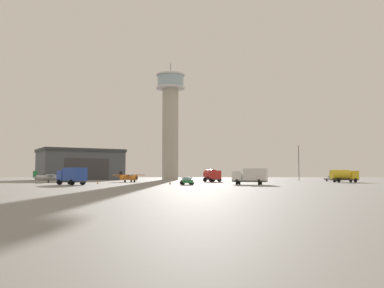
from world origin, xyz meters
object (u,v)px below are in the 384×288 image
object	(u,v)px
truck_box_white	(251,176)
truck_fuel_tanker_yellow	(344,175)
airplane_orange	(128,177)
light_post_west	(299,160)
traffic_cone_near_left	(98,182)
truck_fuel_tanker_red	(212,175)
traffic_cone_near_right	(170,183)
control_tower	(170,118)
car_silver	(332,178)
car_green	(187,181)
truck_box_blue	(72,175)
airplane_silver	(49,177)

from	to	relation	value
truck_box_white	truck_fuel_tanker_yellow	xyz separation A→B (m)	(24.91, 20.46, 0.04)
airplane_orange	light_post_west	size ratio (longest dim) A/B	0.70
light_post_west	traffic_cone_near_left	bearing A→B (deg)	-146.52
truck_fuel_tanker_red	traffic_cone_near_right	distance (m)	26.12
control_tower	car_silver	distance (m)	58.49
truck_fuel_tanker_red	car_green	size ratio (longest dim) A/B	1.42
truck_box_white	light_post_west	size ratio (longest dim) A/B	0.62
truck_box_blue	traffic_cone_near_left	world-z (taller)	truck_box_blue
truck_box_white	truck_fuel_tanker_red	xyz separation A→B (m)	(-4.82, 28.01, 0.10)
truck_box_white	truck_fuel_tanker_red	distance (m)	28.42
truck_fuel_tanker_red	control_tower	bearing A→B (deg)	175.16
control_tower	traffic_cone_near_left	world-z (taller)	control_tower
truck_box_white	car_silver	bearing A→B (deg)	-107.40
airplane_orange	truck_fuel_tanker_red	distance (m)	20.23
airplane_silver	traffic_cone_near_left	distance (m)	17.65
light_post_west	traffic_cone_near_right	distance (m)	53.08
truck_box_white	truck_box_blue	world-z (taller)	truck_box_blue
truck_fuel_tanker_yellow	light_post_west	bearing A→B (deg)	93.05
truck_fuel_tanker_yellow	truck_fuel_tanker_red	size ratio (longest dim) A/B	1.04
airplane_silver	car_green	world-z (taller)	airplane_silver
car_green	traffic_cone_near_left	size ratio (longest dim) A/B	7.09
traffic_cone_near_left	traffic_cone_near_right	xyz separation A→B (m)	(14.54, -5.98, 0.01)
car_silver	traffic_cone_near_right	xyz separation A→B (m)	(-43.24, -34.58, -0.43)
truck_box_blue	car_silver	world-z (taller)	truck_box_blue
truck_box_white	traffic_cone_near_left	xyz separation A→B (m)	(-28.94, 9.73, -1.30)
light_post_west	traffic_cone_near_right	xyz separation A→B (m)	(-35.48, -39.06, -5.74)
traffic_cone_near_right	truck_box_blue	bearing A→B (deg)	-162.20
airplane_orange	truck_box_blue	distance (m)	27.00
truck_box_blue	car_silver	distance (m)	71.98
traffic_cone_near_right	airplane_silver	bearing A→B (deg)	147.91
airplane_silver	truck_box_blue	size ratio (longest dim) A/B	1.41
truck_box_white	truck_fuel_tanker_red	bearing A→B (deg)	-60.69
car_silver	truck_box_white	bearing A→B (deg)	80.39
truck_box_white	truck_fuel_tanker_red	world-z (taller)	truck_fuel_tanker_red
truck_fuel_tanker_yellow	car_green	size ratio (longest dim) A/B	1.48
car_green	traffic_cone_near_right	distance (m)	4.89
traffic_cone_near_left	light_post_west	bearing A→B (deg)	33.48
airplane_orange	truck_fuel_tanker_red	xyz separation A→B (m)	(19.95, 3.36, 0.49)
airplane_orange	truck_fuel_tanker_yellow	bearing A→B (deg)	38.15
control_tower	light_post_west	bearing A→B (deg)	-35.60
airplane_silver	truck_fuel_tanker_red	size ratio (longest dim) A/B	1.44
traffic_cone_near_right	car_green	bearing A→B (deg)	-51.53
airplane_silver	control_tower	bearing A→B (deg)	40.35
truck_fuel_tanker_yellow	truck_fuel_tanker_red	distance (m)	30.67
car_green	traffic_cone_near_left	xyz separation A→B (m)	(-17.56, 9.79, -0.44)
truck_box_white	light_post_west	world-z (taller)	light_post_west
truck_box_blue	car_silver	xyz separation A→B (m)	(59.89, 39.92, -0.91)
truck_box_white	traffic_cone_near_right	xyz separation A→B (m)	(-14.40, 3.75, -1.29)
truck_box_white	car_silver	size ratio (longest dim) A/B	1.46
car_silver	traffic_cone_near_left	world-z (taller)	car_silver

